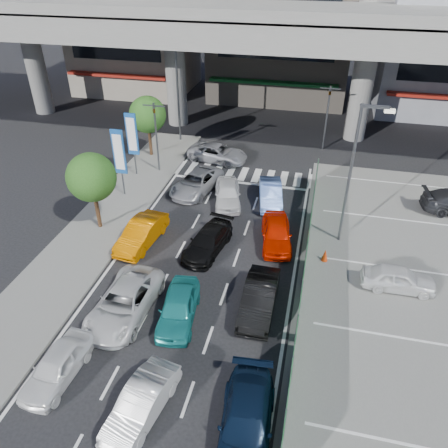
% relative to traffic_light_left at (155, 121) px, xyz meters
% --- Properties ---
extents(ground, '(120.00, 120.00, 0.00)m').
position_rel_traffic_light_left_xyz_m(ground, '(6.20, -12.00, -3.94)').
color(ground, black).
rests_on(ground, ground).
extents(parking_lot, '(12.00, 28.00, 0.06)m').
position_rel_traffic_light_left_xyz_m(parking_lot, '(17.20, -10.00, -3.91)').
color(parking_lot, slate).
rests_on(parking_lot, ground).
extents(sidewalk_left, '(4.00, 30.00, 0.12)m').
position_rel_traffic_light_left_xyz_m(sidewalk_left, '(-0.80, -8.00, -3.88)').
color(sidewalk_left, slate).
rests_on(sidewalk_left, ground).
extents(fence_run, '(0.16, 22.00, 1.80)m').
position_rel_traffic_light_left_xyz_m(fence_run, '(11.50, -11.00, -3.04)').
color(fence_run, '#216131').
rests_on(fence_run, ground).
extents(expressway, '(64.00, 14.00, 10.75)m').
position_rel_traffic_light_left_xyz_m(expressway, '(6.20, 10.00, 4.83)').
color(expressway, slate).
rests_on(expressway, ground).
extents(building_west, '(12.00, 10.90, 13.00)m').
position_rel_traffic_light_left_xyz_m(building_west, '(-9.80, 19.97, 2.56)').
color(building_west, gray).
rests_on(building_west, ground).
extents(building_center, '(14.00, 10.90, 15.00)m').
position_rel_traffic_light_left_xyz_m(building_center, '(6.20, 20.97, 3.56)').
color(building_center, gray).
rests_on(building_center, ground).
extents(traffic_light_left, '(1.60, 1.24, 5.20)m').
position_rel_traffic_light_left_xyz_m(traffic_light_left, '(0.00, 0.00, 0.00)').
color(traffic_light_left, '#595B60').
rests_on(traffic_light_left, ground).
extents(traffic_light_right, '(1.60, 1.24, 5.20)m').
position_rel_traffic_light_left_xyz_m(traffic_light_right, '(11.70, 7.00, 0.00)').
color(traffic_light_right, '#595B60').
rests_on(traffic_light_right, ground).
extents(street_lamp_right, '(1.65, 0.22, 8.00)m').
position_rel_traffic_light_left_xyz_m(street_lamp_right, '(13.37, -6.00, 0.83)').
color(street_lamp_right, '#595B60').
rests_on(street_lamp_right, ground).
extents(street_lamp_left, '(1.65, 0.22, 8.00)m').
position_rel_traffic_light_left_xyz_m(street_lamp_left, '(-0.13, 6.00, 0.83)').
color(street_lamp_left, '#595B60').
rests_on(street_lamp_left, ground).
extents(signboard_near, '(0.80, 0.14, 4.70)m').
position_rel_traffic_light_left_xyz_m(signboard_near, '(-1.00, -4.01, -0.87)').
color(signboard_near, '#595B60').
rests_on(signboard_near, ground).
extents(signboard_far, '(0.80, 0.14, 4.70)m').
position_rel_traffic_light_left_xyz_m(signboard_far, '(-1.40, -1.01, -0.87)').
color(signboard_far, '#595B60').
rests_on(signboard_far, ground).
extents(tree_near, '(2.80, 2.80, 4.80)m').
position_rel_traffic_light_left_xyz_m(tree_near, '(-0.80, -8.00, -0.55)').
color(tree_near, '#382314').
rests_on(tree_near, ground).
extents(tree_far, '(2.80, 2.80, 4.80)m').
position_rel_traffic_light_left_xyz_m(tree_far, '(-1.60, 2.50, -0.55)').
color(tree_far, '#382314').
rests_on(tree_far, ground).
extents(van_white_back_left, '(1.70, 3.73, 1.24)m').
position_rel_traffic_light_left_xyz_m(van_white_back_left, '(2.54, -18.18, -3.32)').
color(van_white_back_left, white).
rests_on(van_white_back_left, ground).
extents(hatch_white_back_mid, '(1.95, 3.94, 1.24)m').
position_rel_traffic_light_left_xyz_m(hatch_white_back_mid, '(6.38, -18.94, -3.32)').
color(hatch_white_back_mid, silver).
rests_on(hatch_white_back_mid, ground).
extents(minivan_navy_back, '(2.20, 4.69, 1.32)m').
position_rel_traffic_light_left_xyz_m(minivan_navy_back, '(10.20, -18.85, -3.27)').
color(minivan_navy_back, black).
rests_on(minivan_navy_back, ground).
extents(sedan_white_mid_left, '(2.47, 5.05, 1.38)m').
position_rel_traffic_light_left_xyz_m(sedan_white_mid_left, '(3.66, -14.32, -3.25)').
color(sedan_white_mid_left, silver).
rests_on(sedan_white_mid_left, ground).
extents(taxi_teal_mid, '(2.05, 4.09, 1.34)m').
position_rel_traffic_light_left_xyz_m(taxi_teal_mid, '(6.17, -14.05, -3.27)').
color(taxi_teal_mid, teal).
rests_on(taxi_teal_mid, ground).
extents(hatch_black_mid_right, '(1.46, 4.19, 1.38)m').
position_rel_traffic_light_left_xyz_m(hatch_black_mid_right, '(9.63, -12.63, -3.25)').
color(hatch_black_mid_right, black).
rests_on(hatch_black_mid_right, ground).
extents(taxi_orange_left, '(1.92, 4.33, 1.38)m').
position_rel_traffic_light_left_xyz_m(taxi_orange_left, '(2.29, -8.91, -3.25)').
color(taxi_orange_left, '#C36300').
rests_on(taxi_orange_left, ground).
extents(sedan_black_mid, '(2.40, 4.42, 1.22)m').
position_rel_traffic_light_left_xyz_m(sedan_black_mid, '(6.10, -8.69, -3.33)').
color(sedan_black_mid, black).
rests_on(sedan_black_mid, ground).
extents(taxi_orange_right, '(2.32, 4.27, 1.38)m').
position_rel_traffic_light_left_xyz_m(taxi_orange_right, '(9.70, -7.14, -3.25)').
color(taxi_orange_right, red).
rests_on(taxi_orange_right, ground).
extents(wagon_silver_front_left, '(3.18, 5.10, 1.32)m').
position_rel_traffic_light_left_xyz_m(wagon_silver_front_left, '(3.58, -2.27, -3.28)').
color(wagon_silver_front_left, gray).
rests_on(wagon_silver_front_left, ground).
extents(sedan_white_front_mid, '(2.57, 4.33, 1.38)m').
position_rel_traffic_light_left_xyz_m(sedan_white_front_mid, '(5.99, -3.33, -3.25)').
color(sedan_white_front_mid, silver).
rests_on(sedan_white_front_mid, ground).
extents(kei_truck_front_right, '(2.12, 4.20, 1.32)m').
position_rel_traffic_light_left_xyz_m(kei_truck_front_right, '(8.72, -2.64, -3.28)').
color(kei_truck_front_right, '#5577C0').
rests_on(kei_truck_front_right, ground).
extents(crossing_wagon_silver, '(4.98, 2.97, 1.30)m').
position_rel_traffic_light_left_xyz_m(crossing_wagon_silver, '(3.80, 2.82, -3.29)').
color(crossing_wagon_silver, '#94949A').
rests_on(crossing_wagon_silver, ground).
extents(parked_sedan_white, '(3.58, 1.48, 1.21)m').
position_rel_traffic_light_left_xyz_m(parked_sedan_white, '(16.06, -9.65, -3.27)').
color(parked_sedan_white, silver).
rests_on(parked_sedan_white, parking_lot).
extents(traffic_cone, '(0.41, 0.41, 0.69)m').
position_rel_traffic_light_left_xyz_m(traffic_cone, '(12.47, -8.21, -3.53)').
color(traffic_cone, '#E73D0C').
rests_on(traffic_cone, parking_lot).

